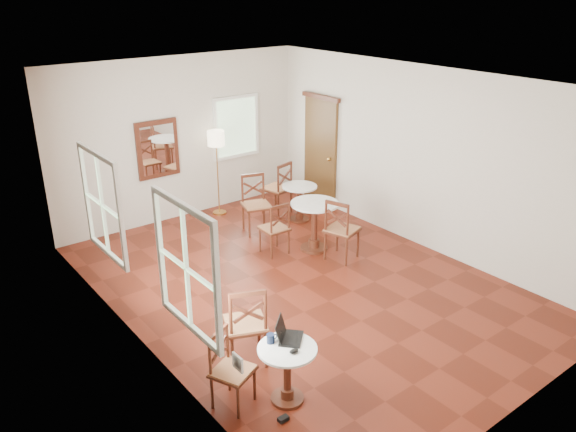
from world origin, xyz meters
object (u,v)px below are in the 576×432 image
object	(u,v)px
chair_back_b	(256,204)
chair_mid_a	(275,228)
chair_near_b	(231,370)
chair_back_a	(278,188)
water_glass	(279,336)
power_adapter	(283,419)
laptop	(287,334)
mouse	(294,351)
cafe_table_back	(299,199)
floor_lamp	(216,144)
chair_near_a	(246,324)
chair_mid_b	(341,230)
cafe_table_mid	(314,221)
cafe_table_near	(287,368)
navy_mug	(271,338)

from	to	relation	value
chair_back_b	chair_mid_a	bearing A→B (deg)	-88.41
chair_near_b	chair_back_b	world-z (taller)	chair_back_b
chair_mid_a	chair_back_a	world-z (taller)	chair_back_a
chair_near_b	water_glass	bearing A→B (deg)	-41.48
power_adapter	chair_back_a	bearing A→B (deg)	53.36
chair_back_b	laptop	xyz separation A→B (m)	(-2.24, -3.76, 0.21)
mouse	water_glass	world-z (taller)	water_glass
water_glass	power_adapter	xyz separation A→B (m)	(-0.25, -0.39, -0.70)
cafe_table_back	floor_lamp	world-z (taller)	floor_lamp
chair_mid_a	chair_back_a	bearing A→B (deg)	-126.37
chair_near_b	mouse	distance (m)	0.71
chair_near_a	power_adapter	bearing A→B (deg)	99.16
chair_mid_a	chair_back_a	xyz separation A→B (m)	(1.11, 1.38, 0.07)
chair_mid_b	chair_back_b	size ratio (longest dim) A/B	1.00
cafe_table_mid	chair_back_b	xyz separation A→B (m)	(-0.32, 1.22, -0.00)
cafe_table_back	power_adapter	xyz separation A→B (m)	(-3.49, -4.03, -0.40)
chair_near_a	chair_near_b	size ratio (longest dim) A/B	1.21
chair_mid_b	power_adapter	bearing A→B (deg)	110.36
chair_mid_a	power_adapter	bearing A→B (deg)	56.67
chair_near_b	chair_back_a	xyz separation A→B (m)	(3.66, 4.01, 0.09)
cafe_table_mid	chair_near_a	xyz separation A→B (m)	(-2.62, -1.85, -0.00)
cafe_table_near	chair_back_b	xyz separation A→B (m)	(2.34, 3.90, 0.10)
chair_mid_a	laptop	distance (m)	3.45
cafe_table_back	water_glass	xyz separation A→B (m)	(-3.25, -3.64, 0.29)
chair_back_a	chair_back_b	xyz separation A→B (m)	(-0.83, -0.44, -0.00)
cafe_table_back	laptop	distance (m)	4.86
cafe_table_near	water_glass	world-z (taller)	water_glass
cafe_table_back	cafe_table_near	bearing A→B (deg)	-130.62
chair_mid_a	mouse	world-z (taller)	chair_mid_a
mouse	navy_mug	world-z (taller)	navy_mug
chair_near_a	chair_mid_b	distance (m)	3.03
chair_near_b	mouse	size ratio (longest dim) A/B	8.16
cafe_table_mid	floor_lamp	size ratio (longest dim) A/B	0.51
cafe_table_mid	chair_back_a	xyz separation A→B (m)	(0.50, 1.66, -0.00)
chair_mid_a	floor_lamp	size ratio (longest dim) A/B	0.55
chair_near_b	laptop	world-z (taller)	laptop
chair_near_b	cafe_table_back	bearing A→B (deg)	18.87
floor_lamp	water_glass	xyz separation A→B (m)	(-2.25, -4.88, -0.67)
laptop	navy_mug	xyz separation A→B (m)	(-0.17, 0.05, -0.00)
chair_back_b	power_adapter	size ratio (longest dim) A/B	9.10
chair_near_a	navy_mug	bearing A→B (deg)	103.61
cafe_table_mid	chair_mid_b	xyz separation A→B (m)	(0.11, -0.53, -0.00)
cafe_table_back	chair_back_a	xyz separation A→B (m)	(-0.10, 0.53, 0.09)
chair_mid_a	floor_lamp	xyz separation A→B (m)	(0.21, 2.09, 0.94)
chair_mid_b	water_glass	world-z (taller)	chair_mid_b
cafe_table_back	chair_mid_a	size ratio (longest dim) A/B	0.76
floor_lamp	navy_mug	xyz separation A→B (m)	(-2.34, -4.86, -0.67)
cafe_table_mid	laptop	xyz separation A→B (m)	(-2.56, -2.54, 0.20)
floor_lamp	chair_back_b	bearing A→B (deg)	-86.26
chair_back_a	power_adapter	size ratio (longest dim) A/B	9.10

